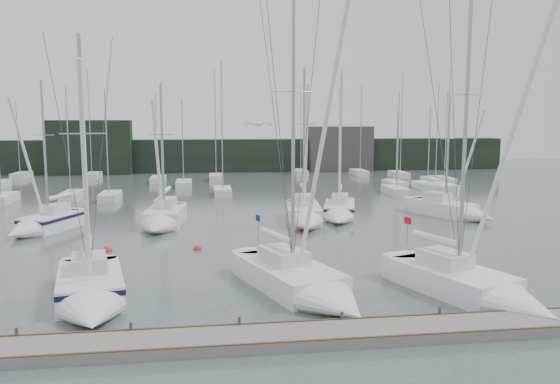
{
  "coord_description": "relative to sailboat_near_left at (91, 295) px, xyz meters",
  "views": [
    {
      "loc": [
        -3.17,
        -23.91,
        8.13
      ],
      "look_at": [
        0.81,
        5.0,
        4.23
      ],
      "focal_mm": 35.0,
      "sensor_mm": 36.0,
      "label": 1
    }
  ],
  "objects": [
    {
      "name": "dock",
      "position": [
        8.2,
        -4.83,
        -0.37
      ],
      "size": [
        24.0,
        2.0,
        0.4
      ],
      "primitive_type": "cube",
      "color": "slate",
      "rests_on": "ground"
    },
    {
      "name": "sailboat_mid_d",
      "position": [
        15.86,
        19.23,
        0.0
      ],
      "size": [
        4.51,
        8.44,
        12.79
      ],
      "rotation": [
        0.0,
        0.0,
        -0.27
      ],
      "color": "silver",
      "rests_on": "ground"
    },
    {
      "name": "buoy_b",
      "position": [
        11.5,
        14.72,
        -0.57
      ],
      "size": [
        0.61,
        0.61,
        0.61
      ],
      "primitive_type": "sphere",
      "color": "red",
      "rests_on": "ground"
    },
    {
      "name": "buoy_c",
      "position": [
        -1.11,
        10.49,
        -0.57
      ],
      "size": [
        0.62,
        0.62,
        0.62
      ],
      "primitive_type": "sphere",
      "color": "red",
      "rests_on": "ground"
    },
    {
      "name": "sailboat_mid_b",
      "position": [
        1.72,
        17.39,
        0.03
      ],
      "size": [
        3.38,
        7.92,
        11.64
      ],
      "rotation": [
        0.0,
        0.0,
        -0.1
      ],
      "color": "silver",
      "rests_on": "ground"
    },
    {
      "name": "mast_forest",
      "position": [
        9.11,
        42.29,
        -0.08
      ],
      "size": [
        57.12,
        27.59,
        14.85
      ],
      "color": "silver",
      "rests_on": "ground"
    },
    {
      "name": "far_building_left",
      "position": [
        -11.8,
        60.17,
        3.43
      ],
      "size": [
        12.0,
        3.0,
        8.0
      ],
      "primitive_type": "cube",
      "color": "black",
      "rests_on": "ground"
    },
    {
      "name": "sailboat_mid_e",
      "position": [
        25.61,
        18.45,
        -0.01
      ],
      "size": [
        5.58,
        8.41,
        10.88
      ],
      "rotation": [
        0.0,
        0.0,
        0.42
      ],
      "color": "silver",
      "rests_on": "ground"
    },
    {
      "name": "seagull",
      "position": [
        7.14,
        -1.97,
        7.37
      ],
      "size": [
        1.06,
        0.56,
        0.22
      ],
      "rotation": [
        0.0,
        0.0,
        0.39
      ],
      "color": "white",
      "rests_on": "ground"
    },
    {
      "name": "sailboat_mid_a",
      "position": [
        -6.79,
        16.9,
        0.01
      ],
      "size": [
        4.89,
        7.3,
        11.67
      ],
      "rotation": [
        0.0,
        0.0,
        -0.4
      ],
      "color": "silver",
      "rests_on": "ground"
    },
    {
      "name": "ground",
      "position": [
        8.2,
        0.17,
        -0.57
      ],
      "size": [
        160.0,
        160.0,
        0.0
      ],
      "primitive_type": "plane",
      "color": "#485855",
      "rests_on": "ground"
    },
    {
      "name": "sailboat_near_left",
      "position": [
        0.0,
        0.0,
        0.0
      ],
      "size": [
        4.39,
        8.61,
        12.7
      ],
      "rotation": [
        0.0,
        0.0,
        0.21
      ],
      "color": "silver",
      "rests_on": "ground"
    },
    {
      "name": "sailboat_mid_c",
      "position": [
        12.59,
        17.21,
        0.06
      ],
      "size": [
        3.5,
        8.36,
        12.89
      ],
      "rotation": [
        0.0,
        0.0,
        -0.11
      ],
      "color": "silver",
      "rests_on": "ground"
    },
    {
      "name": "buoy_a",
      "position": [
        4.46,
        10.14,
        -0.57
      ],
      "size": [
        0.56,
        0.56,
        0.56
      ],
      "primitive_type": "sphere",
      "color": "red",
      "rests_on": "ground"
    },
    {
      "name": "far_building_right",
      "position": [
        26.2,
        60.17,
        2.93
      ],
      "size": [
        10.0,
        3.0,
        7.0
      ],
      "primitive_type": "cube",
      "color": "#43403D",
      "rests_on": "ground"
    },
    {
      "name": "sailboat_near_center",
      "position": [
        9.63,
        -0.18,
        -0.03
      ],
      "size": [
        5.99,
        9.78,
        15.99
      ],
      "rotation": [
        0.0,
        0.0,
        0.34
      ],
      "color": "silver",
      "rests_on": "ground"
    },
    {
      "name": "far_treeline",
      "position": [
        8.2,
        62.17,
        1.93
      ],
      "size": [
        90.0,
        4.0,
        5.0
      ],
      "primitive_type": "cube",
      "color": "black",
      "rests_on": "ground"
    },
    {
      "name": "sailboat_near_right",
      "position": [
        17.17,
        -1.68,
        -0.01
      ],
      "size": [
        5.72,
        8.97,
        15.63
      ],
      "rotation": [
        0.0,
        0.0,
        0.36
      ],
      "color": "silver",
      "rests_on": "ground"
    }
  ]
}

